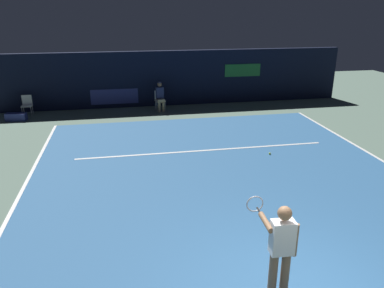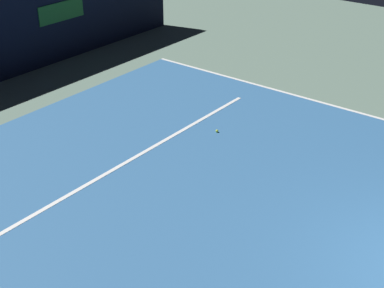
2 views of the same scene
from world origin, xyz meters
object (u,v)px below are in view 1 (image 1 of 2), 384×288
(equipment_bag, at_px, (16,117))
(courtside_chair_near, at_px, (27,104))
(tennis_player, at_px, (280,248))
(tennis_ball, at_px, (270,154))
(line_judge_on_chair, at_px, (160,96))

(equipment_bag, bearing_deg, courtside_chair_near, 77.80)
(tennis_player, distance_m, tennis_ball, 6.56)
(tennis_player, bearing_deg, courtside_chair_near, 117.05)
(courtside_chair_near, distance_m, tennis_ball, 10.91)
(tennis_player, xyz_separation_m, line_judge_on_chair, (-0.57, 12.27, -0.30))
(line_judge_on_chair, bearing_deg, courtside_chair_near, 177.02)
(tennis_player, xyz_separation_m, tennis_ball, (2.32, 6.06, -0.94))
(tennis_ball, relative_size, equipment_bag, 0.08)
(tennis_ball, bearing_deg, tennis_player, -110.93)
(tennis_player, bearing_deg, equipment_bag, 119.77)
(line_judge_on_chair, height_order, tennis_ball, line_judge_on_chair)
(courtside_chair_near, bearing_deg, tennis_ball, -36.70)
(line_judge_on_chair, distance_m, tennis_ball, 6.88)
(tennis_ball, bearing_deg, courtside_chair_near, 143.30)
(tennis_player, height_order, courtside_chair_near, tennis_player)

